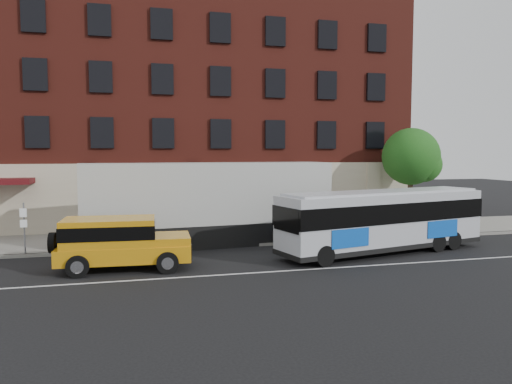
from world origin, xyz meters
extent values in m
plane|color=black|center=(0.00, 0.00, 0.00)|extent=(120.00, 120.00, 0.00)
cube|color=gray|center=(0.00, 9.00, 0.07)|extent=(60.00, 6.00, 0.15)
cube|color=gray|center=(0.00, 6.00, 0.07)|extent=(60.00, 0.25, 0.15)
cube|color=silver|center=(0.00, 0.50, 0.01)|extent=(60.00, 0.12, 0.01)
cube|color=maroon|center=(0.00, 17.00, 7.65)|extent=(30.00, 10.00, 15.00)
cube|color=#BDB296|center=(0.00, 11.85, 2.15)|extent=(30.00, 0.35, 4.00)
cube|color=#BDB296|center=(-6.00, 11.75, 2.15)|extent=(0.90, 0.55, 4.00)
cube|color=#BDB296|center=(0.00, 11.75, 2.15)|extent=(0.90, 0.55, 4.00)
cube|color=#BDB296|center=(6.00, 11.75, 2.15)|extent=(0.90, 0.55, 4.00)
cube|color=#BDB296|center=(12.00, 11.75, 2.15)|extent=(0.90, 0.55, 4.00)
cube|color=black|center=(-8.75, 11.92, 5.95)|extent=(1.30, 0.20, 1.80)
cube|color=black|center=(-5.25, 11.92, 5.95)|extent=(1.30, 0.20, 1.80)
cube|color=black|center=(-1.75, 11.92, 5.95)|extent=(1.30, 0.20, 1.80)
cube|color=black|center=(1.75, 11.92, 5.95)|extent=(1.30, 0.20, 1.80)
cube|color=black|center=(5.25, 11.92, 5.95)|extent=(1.30, 0.20, 1.80)
cube|color=black|center=(8.75, 11.92, 5.95)|extent=(1.30, 0.20, 1.80)
cube|color=black|center=(12.25, 11.92, 5.95)|extent=(1.30, 0.20, 1.80)
cube|color=black|center=(-8.75, 11.92, 9.15)|extent=(1.30, 0.20, 1.80)
cube|color=black|center=(-5.25, 11.92, 9.15)|extent=(1.30, 0.20, 1.80)
cube|color=black|center=(-1.75, 11.92, 9.15)|extent=(1.30, 0.20, 1.80)
cube|color=black|center=(1.75, 11.92, 9.15)|extent=(1.30, 0.20, 1.80)
cube|color=black|center=(5.25, 11.92, 9.15)|extent=(1.30, 0.20, 1.80)
cube|color=black|center=(8.75, 11.92, 9.15)|extent=(1.30, 0.20, 1.80)
cube|color=black|center=(12.25, 11.92, 9.15)|extent=(1.30, 0.20, 1.80)
cube|color=black|center=(-8.75, 11.92, 12.35)|extent=(1.30, 0.20, 1.80)
cube|color=black|center=(-5.25, 11.92, 12.35)|extent=(1.30, 0.20, 1.80)
cube|color=black|center=(-1.75, 11.92, 12.35)|extent=(1.30, 0.20, 1.80)
cube|color=black|center=(1.75, 11.92, 12.35)|extent=(1.30, 0.20, 1.80)
cube|color=black|center=(5.25, 11.92, 12.35)|extent=(1.30, 0.20, 1.80)
cube|color=black|center=(8.75, 11.92, 12.35)|extent=(1.30, 0.20, 1.80)
cube|color=black|center=(12.25, 11.92, 12.35)|extent=(1.30, 0.20, 1.80)
cube|color=black|center=(-10.50, 11.78, 1.75)|extent=(2.60, 0.15, 2.80)
cube|color=black|center=(-4.50, 11.78, 1.75)|extent=(2.60, 0.15, 2.80)
cube|color=black|center=(1.50, 11.78, 1.75)|extent=(2.60, 0.15, 2.80)
cube|color=black|center=(7.50, 11.78, 1.75)|extent=(2.60, 0.15, 2.80)
cylinder|color=slate|center=(-8.50, 6.20, 1.25)|extent=(0.07, 0.07, 2.50)
cube|color=white|center=(-8.50, 6.05, 2.05)|extent=(0.30, 0.03, 0.40)
cube|color=white|center=(-8.50, 6.05, 1.55)|extent=(0.30, 0.03, 0.35)
cylinder|color=#3E301F|center=(13.50, 9.50, 1.65)|extent=(0.32, 0.32, 3.00)
sphere|color=#194E16|center=(13.50, 9.50, 4.55)|extent=(3.60, 3.60, 3.60)
sphere|color=#194E16|center=(14.20, 9.10, 4.05)|extent=(2.20, 2.20, 2.20)
sphere|color=#194E16|center=(12.90, 9.90, 4.15)|extent=(2.00, 2.00, 2.00)
cube|color=#ADB0B8|center=(7.92, 2.78, 1.60)|extent=(11.05, 4.69, 2.57)
cube|color=black|center=(7.92, 2.78, 0.41)|extent=(11.10, 4.74, 0.23)
cube|color=#ADB0B8|center=(7.92, 2.78, 2.93)|extent=(10.46, 4.30, 0.11)
cube|color=black|center=(7.92, 2.78, 2.03)|extent=(11.13, 4.77, 0.90)
cube|color=#0C4BB6|center=(5.38, 0.99, 1.13)|extent=(1.94, 0.49, 0.81)
cube|color=#0C4BB6|center=(10.28, 4.53, 1.13)|extent=(1.94, 0.49, 0.81)
cylinder|color=black|center=(4.12, 0.83, 0.45)|extent=(0.94, 0.47, 0.90)
cylinder|color=black|center=(3.65, 2.82, 0.45)|extent=(0.94, 0.47, 0.90)
cylinder|color=black|center=(10.61, 2.37, 0.45)|extent=(0.94, 0.47, 0.90)
cylinder|color=black|center=(10.14, 4.35, 0.45)|extent=(0.94, 0.47, 0.90)
cylinder|color=black|center=(11.66, 2.62, 0.45)|extent=(0.94, 0.47, 0.90)
cylinder|color=black|center=(11.19, 4.60, 0.45)|extent=(0.94, 0.47, 0.90)
cube|color=orange|center=(-4.00, 2.43, 0.71)|extent=(5.36, 2.48, 0.66)
cube|color=orange|center=(-4.60, 2.46, 1.59)|extent=(3.72, 2.34, 1.09)
cube|color=black|center=(-4.60, 2.46, 1.64)|extent=(3.77, 2.39, 0.55)
cube|color=orange|center=(-2.20, 2.33, 1.20)|extent=(1.75, 2.17, 0.33)
cube|color=black|center=(-1.36, 2.28, 0.77)|extent=(0.16, 1.75, 0.60)
cylinder|color=black|center=(-6.78, 2.58, 1.20)|extent=(0.29, 0.84, 0.83)
cylinder|color=black|center=(-2.37, 1.26, 0.44)|extent=(0.89, 0.35, 0.87)
cylinder|color=silver|center=(-2.37, 1.26, 0.44)|extent=(0.50, 0.35, 0.48)
cylinder|color=black|center=(-2.25, 3.40, 0.44)|extent=(0.89, 0.35, 0.87)
cylinder|color=silver|center=(-2.25, 3.40, 0.44)|extent=(0.50, 0.35, 0.48)
cylinder|color=black|center=(-5.75, 1.45, 0.44)|extent=(0.89, 0.35, 0.87)
cylinder|color=silver|center=(-5.75, 1.45, 0.44)|extent=(0.50, 0.35, 0.48)
cylinder|color=black|center=(-5.63, 3.59, 0.44)|extent=(0.89, 0.35, 0.87)
cylinder|color=silver|center=(-5.63, 3.59, 0.44)|extent=(0.50, 0.35, 0.48)
cube|color=black|center=(0.22, 6.95, 0.59)|extent=(12.97, 3.67, 1.17)
cube|color=#B1B2AE|center=(0.22, 6.95, 2.72)|extent=(12.97, 3.71, 3.09)
cylinder|color=black|center=(-4.45, 5.31, 0.53)|extent=(1.09, 0.39, 1.07)
cylinder|color=black|center=(-4.67, 7.75, 0.53)|extent=(1.09, 0.39, 1.07)
cylinder|color=black|center=(-3.18, 5.42, 0.53)|extent=(1.09, 0.39, 1.07)
cylinder|color=black|center=(-3.39, 7.86, 0.53)|extent=(1.09, 0.39, 1.07)
cylinder|color=black|center=(3.83, 6.04, 0.53)|extent=(1.09, 0.39, 1.07)
cylinder|color=black|center=(3.62, 8.48, 0.53)|extent=(1.09, 0.39, 1.07)
cylinder|color=black|center=(5.11, 6.15, 0.53)|extent=(1.09, 0.39, 1.07)
cylinder|color=black|center=(4.89, 8.59, 0.53)|extent=(1.09, 0.39, 1.07)
camera|label=1|loc=(-3.76, -18.15, 4.77)|focal=34.47mm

